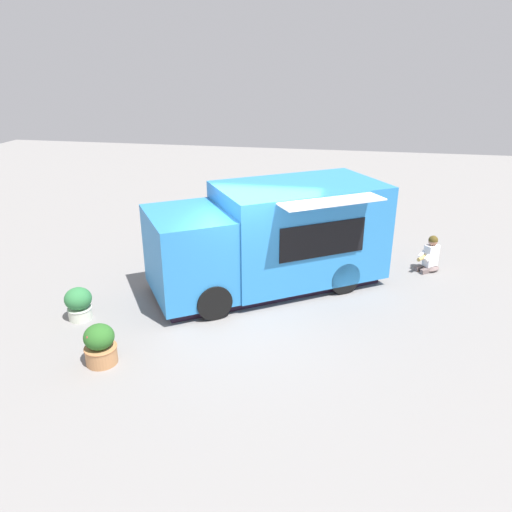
{
  "coord_description": "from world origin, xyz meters",
  "views": [
    {
      "loc": [
        -1.79,
        9.41,
        5.11
      ],
      "look_at": [
        0.07,
        -0.37,
        1.05
      ],
      "focal_mm": 34.37,
      "sensor_mm": 36.0,
      "label": 1
    }
  ],
  "objects_px": {
    "planter_flowering_near": "(79,303)",
    "person_customer": "(430,256)",
    "food_truck": "(272,239)",
    "planter_flowering_far": "(100,345)"
  },
  "relations": [
    {
      "from": "person_customer",
      "to": "food_truck",
      "type": "bearing_deg",
      "value": 22.91
    },
    {
      "from": "planter_flowering_near",
      "to": "food_truck",
      "type": "bearing_deg",
      "value": -147.22
    },
    {
      "from": "planter_flowering_near",
      "to": "person_customer",
      "type": "bearing_deg",
      "value": -152.04
    },
    {
      "from": "food_truck",
      "to": "person_customer",
      "type": "height_order",
      "value": "food_truck"
    },
    {
      "from": "planter_flowering_near",
      "to": "planter_flowering_far",
      "type": "bearing_deg",
      "value": 130.58
    },
    {
      "from": "food_truck",
      "to": "planter_flowering_near",
      "type": "xyz_separation_m",
      "value": [
        3.67,
        2.37,
        -0.8
      ]
    },
    {
      "from": "person_customer",
      "to": "planter_flowering_far",
      "type": "relative_size",
      "value": 1.23
    },
    {
      "from": "planter_flowering_near",
      "to": "planter_flowering_far",
      "type": "height_order",
      "value": "planter_flowering_far"
    },
    {
      "from": "food_truck",
      "to": "planter_flowering_far",
      "type": "distance_m",
      "value": 4.58
    },
    {
      "from": "person_customer",
      "to": "planter_flowering_near",
      "type": "xyz_separation_m",
      "value": [
        7.51,
        3.99,
        -0.02
      ]
    }
  ]
}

